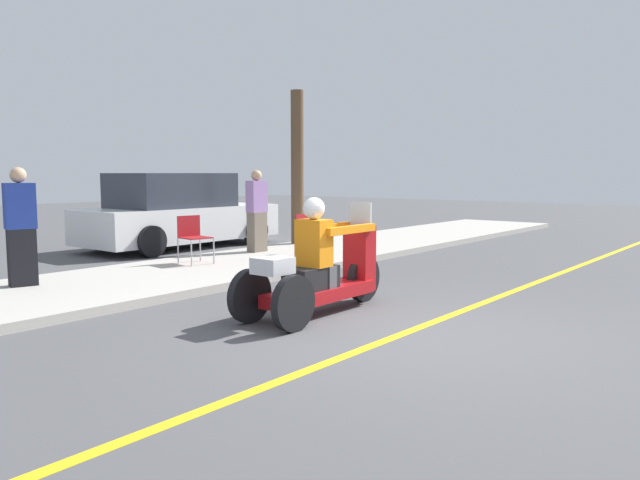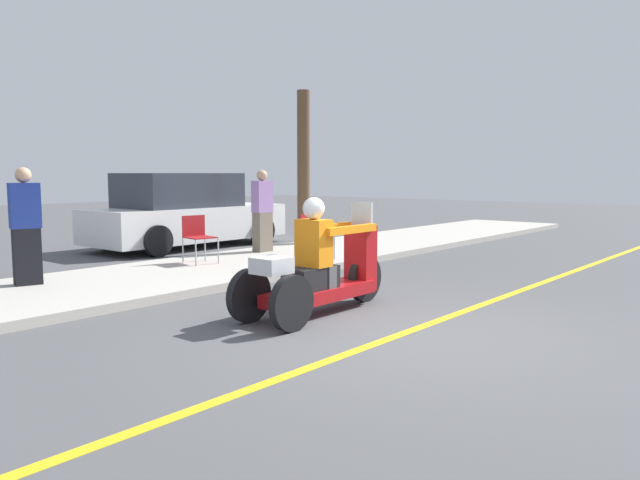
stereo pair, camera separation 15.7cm
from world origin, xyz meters
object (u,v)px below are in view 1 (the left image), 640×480
at_px(folding_chair_set_back, 193,234).
at_px(spectator_far_back, 21,229).
at_px(spectator_by_tree, 257,212).
at_px(folding_chair_curbside, 308,232).
at_px(parked_car_lot_right, 178,213).
at_px(motorcycle_trike, 320,272).
at_px(tree_trunk, 297,168).

bearing_deg(folding_chair_set_back, spectator_far_back, 177.43).
relative_size(spectator_by_tree, folding_chair_curbside, 1.97).
bearing_deg(parked_car_lot_right, folding_chair_curbside, -94.87).
height_order(motorcycle_trike, folding_chair_curbside, motorcycle_trike).
relative_size(motorcycle_trike, folding_chair_curbside, 2.90).
relative_size(parked_car_lot_right, tree_trunk, 1.36).
distance_m(motorcycle_trike, spectator_far_back, 4.30).
bearing_deg(folding_chair_curbside, parked_car_lot_right, 85.13).
distance_m(motorcycle_trike, folding_chair_curbside, 3.84).
distance_m(spectator_far_back, folding_chair_curbside, 4.72).
height_order(spectator_far_back, spectator_by_tree, spectator_far_back).
relative_size(spectator_far_back, parked_car_lot_right, 0.36).
bearing_deg(folding_chair_set_back, folding_chair_curbside, -38.36).
height_order(spectator_far_back, folding_chair_set_back, spectator_far_back).
xyz_separation_m(motorcycle_trike, parked_car_lot_right, (3.21, 6.66, 0.28)).
bearing_deg(motorcycle_trike, tree_trunk, 43.05).
relative_size(folding_chair_curbside, parked_car_lot_right, 0.18).
xyz_separation_m(motorcycle_trike, folding_chair_curbside, (2.86, 2.56, 0.13)).
bearing_deg(folding_chair_curbside, folding_chair_set_back, 141.64).
bearing_deg(motorcycle_trike, spectator_far_back, 112.47).
bearing_deg(parked_car_lot_right, tree_trunk, -56.28).
height_order(spectator_far_back, folding_chair_curbside, spectator_far_back).
height_order(spectator_by_tree, folding_chair_set_back, spectator_by_tree).
height_order(motorcycle_trike, parked_car_lot_right, parked_car_lot_right).
bearing_deg(parked_car_lot_right, spectator_by_tree, -92.39).
bearing_deg(spectator_far_back, tree_trunk, 4.06).
relative_size(motorcycle_trike, spectator_by_tree, 1.47).
xyz_separation_m(spectator_by_tree, tree_trunk, (1.61, 0.33, 0.89)).
xyz_separation_m(spectator_far_back, tree_trunk, (6.35, 0.45, 0.88)).
distance_m(folding_chair_set_back, tree_trunk, 3.69).
xyz_separation_m(folding_chair_curbside, parked_car_lot_right, (0.35, 4.10, 0.16)).
bearing_deg(motorcycle_trike, folding_chair_curbside, 41.79).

